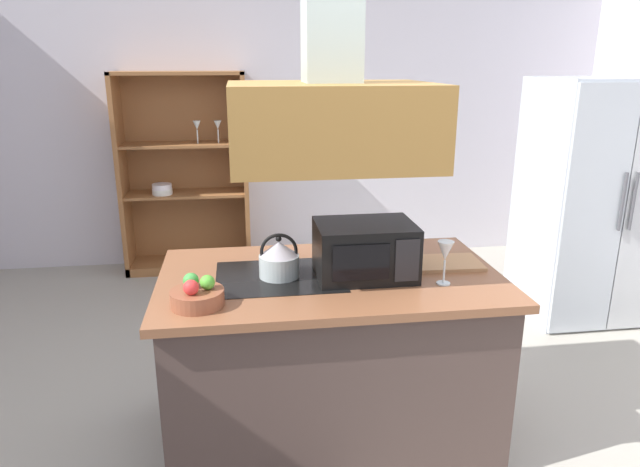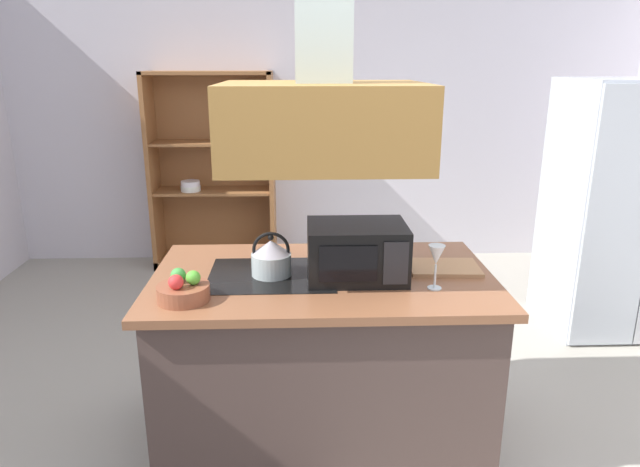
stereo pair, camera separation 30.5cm
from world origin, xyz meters
name	(u,v)px [view 1 (the left image)]	position (x,y,z in m)	size (l,w,h in m)	color
ground_plane	(359,439)	(0.00, 0.00, 0.00)	(7.80, 7.80, 0.00)	#9F9A8D
wall_back	(297,119)	(0.00, 3.00, 1.35)	(6.00, 0.12, 2.70)	silver
kitchen_island	(330,357)	(-0.15, 0.06, 0.45)	(1.64, 0.98, 0.90)	#4B3A34
range_hood	(331,97)	(-0.15, 0.06, 1.73)	(0.90, 0.70, 1.26)	olive
refrigerator	(592,201)	(2.02, 1.32, 0.89)	(0.90, 0.78, 1.78)	silver
dish_cabinet	(186,185)	(-1.06, 2.78, 0.79)	(1.13, 0.40, 1.80)	#935D33
kettle	(279,259)	(-0.39, 0.06, 0.99)	(0.19, 0.19, 0.21)	#AFBEBE
cutting_board	(446,263)	(0.45, 0.12, 0.91)	(0.34, 0.24, 0.02)	tan
microwave	(365,250)	(0.01, 0.02, 1.03)	(0.46, 0.35, 0.26)	black
wine_glass_on_counter	(445,253)	(0.35, -0.13, 1.05)	(0.08, 0.08, 0.21)	silver
fruit_bowl	(197,295)	(-0.76, -0.22, 0.95)	(0.23, 0.23, 0.13)	brown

